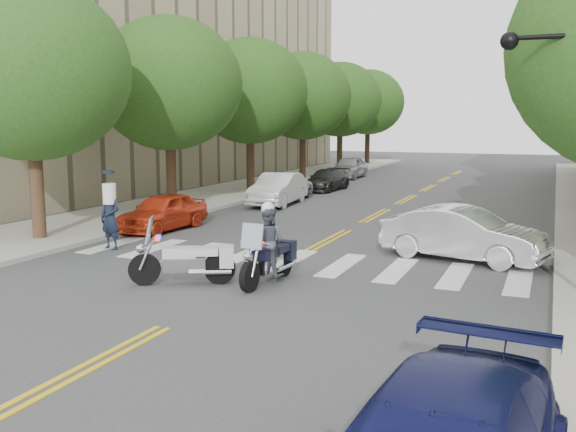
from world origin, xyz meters
The scene contains 18 objects.
ground centered at (0.00, 0.00, 0.00)m, with size 140.00×140.00×0.00m, color #38383A.
sidewalk_left centered at (-9.50, 22.00, 0.07)m, with size 5.00×60.00×0.15m, color #9E9991.
building_left centered at (-26.00, 26.00, 12.00)m, with size 26.00×44.00×24.00m, color tan.
tree_l_0 centered at (-8.80, 6.00, 5.55)m, with size 6.40×6.40×8.45m.
tree_l_1 centered at (-8.80, 14.00, 5.55)m, with size 6.40×6.40×8.45m.
tree_l_2 centered at (-8.80, 22.00, 5.55)m, with size 6.40×6.40×8.45m.
tree_l_3 centered at (-8.80, 30.00, 5.55)m, with size 6.40×6.40×8.45m.
tree_l_4 centered at (-8.80, 38.00, 5.55)m, with size 6.40×6.40×8.45m.
tree_l_5 centered at (-8.80, 46.00, 5.55)m, with size 6.40×6.40×8.45m.
motorcycle_police centered at (0.46, 4.00, 0.90)m, with size 0.88×2.50×2.04m.
motorcycle_parked centered at (-1.24, 3.14, 0.59)m, with size 2.43×1.48×1.69m.
officer_standing centered at (-5.81, 5.89, 1.00)m, with size 0.73×0.48×1.99m, color black.
convertible centered at (4.55, 8.50, 0.77)m, with size 1.62×4.66×1.53m, color silver.
parked_car_a centered at (-6.30, 9.50, 0.69)m, with size 1.62×4.02×1.37m, color red.
parked_car_b centered at (-5.20, 17.58, 0.76)m, with size 1.60×4.60×1.52m, color silver.
parked_car_c centered at (-5.89, 19.54, 0.57)m, with size 1.89×4.11×1.14m, color #9FA2A6.
parked_car_d centered at (-5.20, 24.50, 0.60)m, with size 1.68×4.14×1.20m, color black.
parked_car_e centered at (-6.30, 32.53, 0.75)m, with size 1.78×4.43×1.51m, color gray.
Camera 1 is at (6.86, -10.16, 4.01)m, focal length 40.00 mm.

